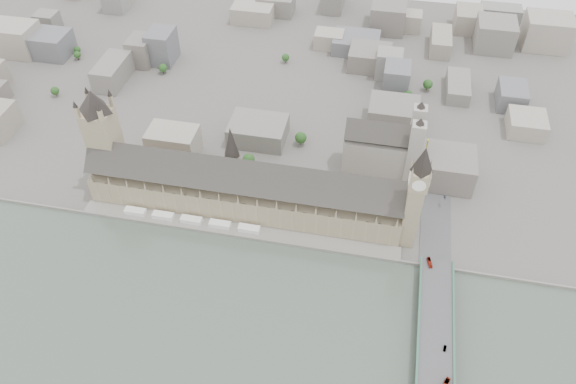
% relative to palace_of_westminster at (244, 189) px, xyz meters
% --- Properties ---
extents(ground, '(900.00, 900.00, 0.00)m').
position_rel_palace_of_westminster_xyz_m(ground, '(0.00, -19.70, -22.71)').
color(ground, '#595651').
rests_on(ground, ground).
extents(embankment_wall, '(600.00, 1.50, 3.00)m').
position_rel_palace_of_westminster_xyz_m(embankment_wall, '(0.00, -34.70, -21.21)').
color(embankment_wall, slate).
rests_on(embankment_wall, ground).
extents(river_terrace, '(270.00, 15.00, 2.00)m').
position_rel_palace_of_westminster_xyz_m(river_terrace, '(0.00, -27.20, -21.71)').
color(river_terrace, slate).
rests_on(river_terrace, ground).
extents(terrace_tents, '(118.00, 7.00, 4.00)m').
position_rel_palace_of_westminster_xyz_m(terrace_tents, '(-40.00, -26.70, -18.71)').
color(terrace_tents, white).
rests_on(terrace_tents, river_terrace).
extents(palace_of_westminster, '(265.00, 40.73, 55.44)m').
position_rel_palace_of_westminster_xyz_m(palace_of_westminster, '(0.00, 0.00, 0.00)').
color(palace_of_westminster, '#9B8569').
rests_on(palace_of_westminster, ground).
extents(elizabeth_tower, '(17.00, 17.00, 107.50)m').
position_rel_palace_of_westminster_xyz_m(elizabeth_tower, '(138.00, -11.70, 35.38)').
color(elizabeth_tower, '#9B8569').
rests_on(elizabeth_tower, ground).
extents(victoria_tower, '(30.00, 30.00, 100.00)m').
position_rel_palace_of_westminster_xyz_m(victoria_tower, '(-122.00, 6.30, 32.50)').
color(victoria_tower, '#9B8569').
rests_on(victoria_tower, ground).
extents(central_tower, '(13.00, 13.00, 48.00)m').
position_rel_palace_of_westminster_xyz_m(central_tower, '(-10.00, 6.30, 35.21)').
color(central_tower, tan).
rests_on(central_tower, ground).
extents(westminster_bridge, '(25.00, 325.00, 10.25)m').
position_rel_palace_of_westminster_xyz_m(westminster_bridge, '(162.00, -107.20, -17.58)').
color(westminster_bridge, '#474749').
rests_on(westminster_bridge, ground).
extents(westminster_abbey, '(68.00, 36.00, 64.00)m').
position_rel_palace_of_westminster_xyz_m(westminster_abbey, '(110.92, 75.30, 2.38)').
color(westminster_abbey, '#A8A297').
rests_on(westminster_abbey, ground).
extents(city_skyline_inland, '(720.00, 360.00, 38.00)m').
position_rel_palace_of_westminster_xyz_m(city_skyline_inland, '(0.00, 225.30, -3.71)').
color(city_skyline_inland, gray).
rests_on(city_skyline_inland, ground).
extents(park_trees, '(110.00, 30.00, 15.00)m').
position_rel_palace_of_westminster_xyz_m(park_trees, '(-10.00, 40.30, -15.21)').
color(park_trees, '#224B1B').
rests_on(park_trees, ground).
extents(red_bus_north, '(4.64, 10.07, 2.73)m').
position_rel_palace_of_westminster_xyz_m(red_bus_north, '(156.09, -39.30, -11.09)').
color(red_bus_north, '#AA2413').
rests_on(red_bus_north, westminster_bridge).
extents(car_silver, '(2.25, 4.88, 1.55)m').
position_rel_palace_of_westminster_xyz_m(car_silver, '(167.89, -111.13, -11.68)').
color(car_silver, gray).
rests_on(car_silver, westminster_bridge).
extents(car_approach, '(2.48, 4.66, 1.28)m').
position_rel_palace_of_westminster_xyz_m(car_approach, '(167.58, 35.97, -11.81)').
color(car_approach, gray).
rests_on(car_approach, westminster_bridge).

